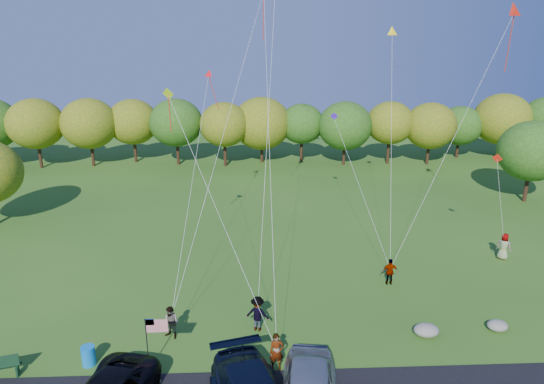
{
  "coord_description": "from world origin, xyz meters",
  "views": [
    {
      "loc": [
        -1.18,
        -19.39,
        14.39
      ],
      "look_at": [
        -0.07,
        6.0,
        6.31
      ],
      "focal_mm": 32.0,
      "sensor_mm": 36.0,
      "label": 1
    }
  ],
  "objects": [
    {
      "name": "trash_barrel",
      "position": [
        -8.78,
        -0.12,
        0.47
      ],
      "size": [
        0.63,
        0.63,
        0.94
      ],
      "primitive_type": "cylinder",
      "color": "blue",
      "rests_on": "ground"
    },
    {
      "name": "boulder_near",
      "position": [
        7.54,
        1.43,
        0.32
      ],
      "size": [
        1.28,
        1.0,
        0.64
      ],
      "primitive_type": "ellipsoid",
      "color": "gray",
      "rests_on": "ground"
    },
    {
      "name": "ground",
      "position": [
        0.0,
        0.0,
        0.0
      ],
      "size": [
        140.0,
        140.0,
        0.0
      ],
      "primitive_type": "plane",
      "color": "#2A5819",
      "rests_on": "ground"
    },
    {
      "name": "boulder_far",
      "position": [
        11.38,
        1.75,
        0.27
      ],
      "size": [
        1.05,
        0.87,
        0.55
      ],
      "primitive_type": "ellipsoid",
      "color": "gray",
      "rests_on": "ground"
    },
    {
      "name": "flag_assembly",
      "position": [
        -5.62,
        -0.7,
        2.04
      ],
      "size": [
        1.0,
        0.65,
        2.7
      ],
      "color": "black",
      "rests_on": "ground"
    },
    {
      "name": "flyer_e",
      "position": [
        15.85,
        10.03,
        0.93
      ],
      "size": [
        1.07,
        1.02,
        1.85
      ],
      "primitive_type": "imported",
      "rotation": [
        0.0,
        0.0,
        2.47
      ],
      "color": "#4C4C59",
      "rests_on": "ground"
    },
    {
      "name": "treeline",
      "position": [
        -2.8,
        36.02,
        4.77
      ],
      "size": [
        77.06,
        27.95,
        8.35
      ],
      "color": "#3C2616",
      "rests_on": "ground"
    },
    {
      "name": "flyer_b",
      "position": [
        -5.29,
        1.83,
        0.86
      ],
      "size": [
        1.05,
        0.98,
        1.71
      ],
      "primitive_type": "imported",
      "rotation": [
        0.0,
        0.0,
        -0.53
      ],
      "color": "#4C4C59",
      "rests_on": "ground"
    },
    {
      "name": "flyer_c",
      "position": [
        -0.97,
        2.34,
        0.94
      ],
      "size": [
        1.36,
        1.01,
        1.89
      ],
      "primitive_type": "imported",
      "rotation": [
        0.0,
        0.0,
        2.86
      ],
      "color": "#4C4C59",
      "rests_on": "ground"
    },
    {
      "name": "flyer_d",
      "position": [
        7.17,
        6.87,
        0.84
      ],
      "size": [
        0.99,
        0.42,
        1.68
      ],
      "primitive_type": "imported",
      "rotation": [
        0.0,
        0.0,
        3.13
      ],
      "color": "#4C4C59",
      "rests_on": "ground"
    },
    {
      "name": "flyer_a",
      "position": [
        -0.16,
        -0.8,
        0.9
      ],
      "size": [
        0.7,
        0.5,
        1.8
      ],
      "primitive_type": "imported",
      "rotation": [
        0.0,
        0.0,
        0.1
      ],
      "color": "#4C4C59",
      "rests_on": "ground"
    }
  ]
}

